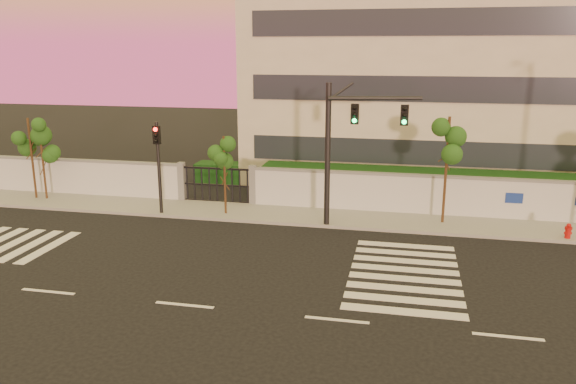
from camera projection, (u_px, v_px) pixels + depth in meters
The scene contains 13 objects.
ground at pixel (185, 305), 18.31m from camera, with size 120.00×120.00×0.00m, color black.
sidewalk at pixel (264, 214), 28.24m from camera, with size 60.00×3.00×0.15m, color gray.
perimeter_wall at pixel (273, 188), 29.40m from camera, with size 60.00×0.36×2.20m.
hedge_row at pixel (303, 181), 31.84m from camera, with size 41.00×4.25×1.80m.
institutional_building at pixel (445, 81), 35.81m from camera, with size 24.40×12.40×12.25m.
road_markings at pixel (183, 260), 22.19m from camera, with size 57.00×7.62×0.02m.
street_tree_b at pixel (31, 140), 30.23m from camera, with size 1.53×1.22×4.55m.
street_tree_c at pixel (41, 141), 30.07m from camera, with size 1.46×1.16×4.51m.
street_tree_d at pixel (225, 158), 27.39m from camera, with size 1.33×1.06×4.03m.
street_tree_e at pixel (448, 146), 25.73m from camera, with size 1.59×1.26×5.15m.
traffic_signal_main at pixel (346, 139), 25.14m from camera, with size 4.20×0.97×6.68m.
traffic_signal_secondary at pixel (158, 157), 27.44m from camera, with size 0.37×0.35×4.71m.
fire_hydrant at pixel (568, 232), 24.30m from camera, with size 0.31×0.30×0.82m.
Camera 1 is at (6.82, -15.75, 8.12)m, focal length 35.00 mm.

